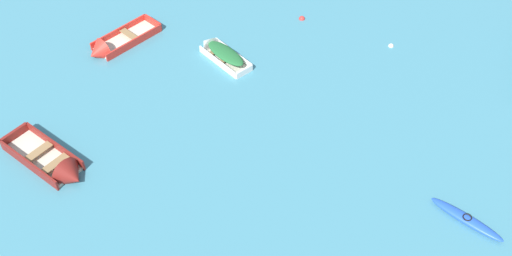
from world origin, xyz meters
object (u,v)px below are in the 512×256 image
Objects in this scene: rowboat_red_distant_center at (110,47)px; mooring_buoy_near_foreground at (302,19)px; kayak_blue_outer_right at (466,219)px; rowboat_white_midfield_right at (219,51)px; rowboat_maroon_cluster_inner at (59,167)px; mooring_buoy_outer_edge at (391,46)px.

rowboat_red_distant_center is 11.78× the size of mooring_buoy_near_foreground.
rowboat_red_distant_center is (-15.18, 12.94, 0.05)m from kayak_blue_outer_right.
rowboat_white_midfield_right is 5.66m from mooring_buoy_near_foreground.
rowboat_red_distant_center is 0.97× the size of rowboat_maroon_cluster_inner.
rowboat_red_distant_center is at bearing 78.75° from rowboat_maroon_cluster_inner.
rowboat_red_distant_center is at bearing 139.56° from kayak_blue_outer_right.
kayak_blue_outer_right is 0.65× the size of rowboat_maroon_cluster_inner.
mooring_buoy_near_foreground is (4.88, 2.85, -0.29)m from rowboat_white_midfield_right.
rowboat_red_distant_center is at bearing -170.74° from mooring_buoy_near_foreground.
rowboat_maroon_cluster_inner is 14.34× the size of mooring_buoy_outer_edge.
rowboat_maroon_cluster_inner is at bearing -135.48° from rowboat_white_midfield_right.
rowboat_red_distant_center is 13.97× the size of mooring_buoy_outer_edge.
rowboat_maroon_cluster_inner is 18.27m from mooring_buoy_outer_edge.
kayak_blue_outer_right is 0.67× the size of rowboat_red_distant_center.
kayak_blue_outer_right is 15.35m from mooring_buoy_near_foreground.
mooring_buoy_near_foreground is 5.32m from mooring_buoy_outer_edge.
mooring_buoy_outer_edge is (16.78, 7.23, -0.24)m from rowboat_maroon_cluster_inner.
mooring_buoy_outer_edge is at bearing 23.31° from rowboat_maroon_cluster_inner.
kayak_blue_outer_right is 15.10m from rowboat_white_midfield_right.
mooring_buoy_near_foreground is at bearing 9.26° from rowboat_red_distant_center.
rowboat_white_midfield_right is (-9.38, 11.83, 0.14)m from kayak_blue_outer_right.
rowboat_maroon_cluster_inner is at bearing -101.25° from rowboat_red_distant_center.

